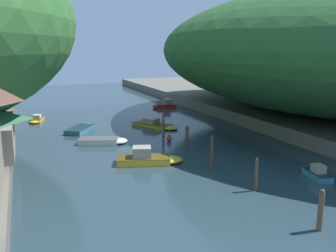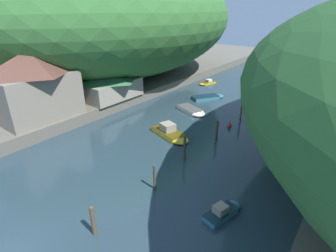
{
  "view_description": "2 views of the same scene",
  "coord_description": "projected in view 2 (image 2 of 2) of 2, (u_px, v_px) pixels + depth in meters",
  "views": [
    {
      "loc": [
        -12.44,
        -9.47,
        9.91
      ],
      "look_at": [
        0.49,
        23.19,
        2.52
      ],
      "focal_mm": 40.0,
      "sensor_mm": 36.0,
      "label": 1
    },
    {
      "loc": [
        14.46,
        -2.39,
        14.29
      ],
      "look_at": [
        -2.65,
        19.99,
        1.42
      ],
      "focal_mm": 28.0,
      "sensor_mm": 36.0,
      "label": 2
    }
  ],
  "objects": [
    {
      "name": "mooring_post_farthest",
      "position": [
        241.0,
        113.0,
        35.05
      ],
      "size": [
        0.28,
        0.28,
        2.7
      ],
      "color": "brown",
      "rests_on": "water_surface"
    },
    {
      "name": "channel_buoy_near",
      "position": [
        230.0,
        125.0,
        33.79
      ],
      "size": [
        0.56,
        0.56,
        0.85
      ],
      "color": "red",
      "rests_on": "water_surface"
    },
    {
      "name": "left_bank",
      "position": [
        110.0,
        83.0,
        50.57
      ],
      "size": [
        22.0,
        120.0,
        1.52
      ],
      "color": "#666056",
      "rests_on": "ground"
    },
    {
      "name": "hillside_left",
      "position": [
        116.0,
        19.0,
        49.22
      ],
      "size": [
        38.23,
        53.52,
        21.22
      ],
      "color": "#387033",
      "rests_on": "left_bank"
    },
    {
      "name": "boat_open_rowboat",
      "position": [
        325.0,
        95.0,
        44.95
      ],
      "size": [
        4.4,
        3.09,
        1.47
      ],
      "rotation": [
        0.0,
        0.0,
        1.27
      ],
      "color": "red",
      "rests_on": "water_surface"
    },
    {
      "name": "mooring_post_second",
      "position": [
        154.0,
        177.0,
        22.03
      ],
      "size": [
        0.21,
        0.21,
        2.41
      ],
      "color": "#4C3D2D",
      "rests_on": "water_surface"
    },
    {
      "name": "person_on_quay",
      "position": [
        99.0,
        95.0,
        38.18
      ],
      "size": [
        0.26,
        0.4,
        1.69
      ],
      "rotation": [
        0.0,
        0.0,
        1.68
      ],
      "color": "#282D3D",
      "rests_on": "left_bank"
    },
    {
      "name": "mooring_post_fourth",
      "position": [
        217.0,
        130.0,
        30.3
      ],
      "size": [
        0.3,
        0.3,
        2.53
      ],
      "color": "#4C3D2D",
      "rests_on": "water_surface"
    },
    {
      "name": "boat_moored_right",
      "position": [
        171.0,
        133.0,
        31.42
      ],
      "size": [
        6.04,
        3.65,
        1.48
      ],
      "rotation": [
        0.0,
        0.0,
        4.41
      ],
      "color": "gold",
      "rests_on": "water_surface"
    },
    {
      "name": "mooring_post_nearest",
      "position": [
        93.0,
        220.0,
        17.58
      ],
      "size": [
        0.31,
        0.31,
        2.42
      ],
      "color": "brown",
      "rests_on": "water_surface"
    },
    {
      "name": "boat_small_dinghy",
      "position": [
        192.0,
        111.0,
        38.63
      ],
      "size": [
        5.45,
        3.66,
        0.58
      ],
      "rotation": [
        0.0,
        0.0,
        4.35
      ],
      "color": "white",
      "rests_on": "water_surface"
    },
    {
      "name": "boat_navy_launch",
      "position": [
        207.0,
        83.0,
        52.93
      ],
      "size": [
        2.29,
        4.1,
        0.89
      ],
      "rotation": [
        0.0,
        0.0,
        2.88
      ],
      "color": "gold",
      "rests_on": "water_surface"
    },
    {
      "name": "person_by_boathouse",
      "position": [
        24.0,
        122.0,
        29.45
      ],
      "size": [
        0.33,
        0.43,
        1.69
      ],
      "rotation": [
        0.0,
        0.0,
        1.24
      ],
      "color": "#282D3D",
      "rests_on": "left_bank"
    },
    {
      "name": "mooring_post_middle",
      "position": [
        185.0,
        147.0,
        26.18
      ],
      "size": [
        0.27,
        0.27,
        2.89
      ],
      "color": "#4C3D2D",
      "rests_on": "water_surface"
    },
    {
      "name": "boat_mid_channel",
      "position": [
        224.0,
        211.0,
        19.61
      ],
      "size": [
        1.97,
        3.61,
        1.07
      ],
      "rotation": [
        0.0,
        0.0,
        6.04
      ],
      "color": "teal",
      "rests_on": "water_surface"
    },
    {
      "name": "boathouse_shed",
      "position": [
        108.0,
        84.0,
        39.8
      ],
      "size": [
        6.93,
        9.43,
        4.07
      ],
      "color": "gray",
      "rests_on": "left_bank"
    },
    {
      "name": "waterfront_building",
      "position": [
        35.0,
        84.0,
        31.4
      ],
      "size": [
        6.57,
        9.78,
        8.31
      ],
      "color": "gray",
      "rests_on": "left_bank"
    },
    {
      "name": "boat_cabin_cruiser",
      "position": [
        258.0,
        111.0,
        38.48
      ],
      "size": [
        5.12,
        6.57,
        1.06
      ],
      "rotation": [
        0.0,
        0.0,
        3.7
      ],
      "color": "gold",
      "rests_on": "water_surface"
    },
    {
      "name": "boat_white_cruiser",
      "position": [
        209.0,
        97.0,
        44.58
      ],
      "size": [
        4.59,
        5.81,
        0.54
      ],
      "rotation": [
        0.0,
        0.0,
        5.73
      ],
      "color": "teal",
      "rests_on": "water_surface"
    },
    {
      "name": "water_surface",
      "position": [
        225.0,
        117.0,
        37.33
      ],
      "size": [
        130.0,
        130.0,
        0.0
      ],
      "primitive_type": "plane",
      "color": "#283D47",
      "rests_on": "ground"
    }
  ]
}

